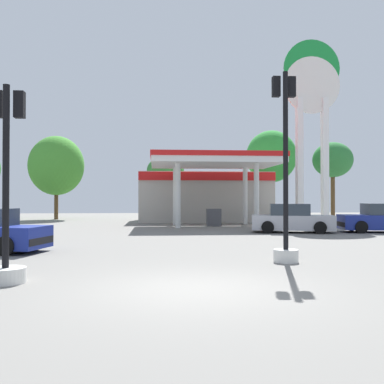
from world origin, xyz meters
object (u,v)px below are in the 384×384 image
(car_2, at_px, (292,219))
(traffic_signal_1, at_px, (6,223))
(station_pole_sign, at_px, (312,107))
(traffic_signal_0, at_px, (285,192))
(tree_4, at_px, (333,160))
(tree_1, at_px, (56,166))
(car_3, at_px, (382,219))
(tree_3, at_px, (271,157))
(tree_2, at_px, (165,171))

(car_2, distance_m, traffic_signal_1, 16.42)
(station_pole_sign, height_order, traffic_signal_0, station_pole_sign)
(station_pole_sign, distance_m, traffic_signal_1, 25.28)
(car_2, height_order, tree_4, tree_4)
(traffic_signal_1, distance_m, tree_1, 29.12)
(car_3, height_order, tree_4, tree_4)
(tree_1, bearing_deg, station_pole_sign, -23.82)
(car_3, relative_size, tree_3, 0.57)
(station_pole_sign, bearing_deg, tree_3, 93.88)
(tree_3, bearing_deg, car_2, -101.10)
(traffic_signal_1, xyz_separation_m, tree_4, (18.84, 28.76, 3.91))
(station_pole_sign, xyz_separation_m, car_3, (1.06, -7.35, -7.39))
(traffic_signal_1, bearing_deg, car_3, 40.46)
(traffic_signal_0, xyz_separation_m, traffic_signal_1, (-6.72, -2.49, -0.69))
(tree_2, bearing_deg, tree_3, 2.64)
(car_3, relative_size, tree_4, 0.65)
(station_pole_sign, height_order, car_3, station_pole_sign)
(tree_4, bearing_deg, traffic_signal_0, -114.77)
(tree_4, bearing_deg, tree_1, -179.27)
(car_3, distance_m, traffic_signal_0, 13.13)
(traffic_signal_1, height_order, tree_2, tree_2)
(tree_4, bearing_deg, car_2, -118.72)
(car_2, xyz_separation_m, tree_1, (-15.38, 15.56, 3.84))
(tree_1, xyz_separation_m, tree_3, (18.47, 0.18, 0.92))
(tree_2, bearing_deg, tree_1, 178.45)
(tree_1, distance_m, tree_4, 24.09)
(traffic_signal_1, bearing_deg, tree_3, 65.20)
(car_2, bearing_deg, tree_4, 61.28)
(car_2, relative_size, tree_2, 0.82)
(tree_2, height_order, tree_4, tree_4)
(traffic_signal_1, distance_m, tree_4, 34.61)
(car_3, bearing_deg, station_pole_sign, 98.22)
(car_2, bearing_deg, traffic_signal_0, -108.24)
(traffic_signal_0, xyz_separation_m, tree_1, (-11.95, 25.97, 2.57))
(traffic_signal_0, xyz_separation_m, tree_2, (-2.80, 25.72, 2.13))
(car_2, distance_m, tree_2, 16.88)
(station_pole_sign, xyz_separation_m, car_2, (-3.67, -7.16, -7.40))
(station_pole_sign, relative_size, car_3, 2.89)
(car_3, relative_size, traffic_signal_0, 0.83)
(tree_1, height_order, tree_2, tree_1)
(tree_1, relative_size, tree_4, 1.03)
(station_pole_sign, bearing_deg, traffic_signal_1, -124.58)
(tree_3, height_order, tree_4, tree_3)
(car_2, distance_m, tree_3, 16.74)
(tree_1, bearing_deg, traffic_signal_1, -79.58)
(traffic_signal_0, distance_m, tree_4, 29.11)
(car_2, distance_m, traffic_signal_0, 11.03)
(tree_3, xyz_separation_m, tree_4, (5.61, 0.12, -0.27))
(station_pole_sign, relative_size, traffic_signal_1, 3.06)
(station_pole_sign, xyz_separation_m, traffic_signal_0, (-7.10, -17.56, -6.13))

